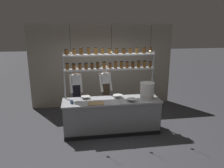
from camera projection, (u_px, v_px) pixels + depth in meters
name	position (u px, v px, depth m)	size (l,w,h in m)	color
ground_plane	(112.00, 131.00, 6.11)	(40.00, 40.00, 0.00)	#3D3D42
back_wall	(102.00, 66.00, 7.78)	(5.03, 0.12, 2.91)	#9E9384
prep_counter	(112.00, 116.00, 5.99)	(2.63, 0.76, 0.92)	gray
spice_shelf_unit	(110.00, 63.00, 5.93)	(2.51, 0.28, 2.31)	#ADAFB5
chef_left	(76.00, 91.00, 6.43)	(0.39, 0.32, 1.72)	black
chef_center	(105.00, 89.00, 6.54)	(0.41, 0.34, 1.73)	black
container_stack	(147.00, 91.00, 5.93)	(0.39, 0.39, 0.45)	white
cutting_board	(96.00, 103.00, 5.58)	(0.40, 0.26, 0.02)	#A88456
prep_bowl_near_left	(132.00, 100.00, 5.75)	(0.26, 0.26, 0.07)	silver
prep_bowl_center_front	(118.00, 96.00, 6.05)	(0.27, 0.27, 0.08)	white
prep_bowl_center_back	(86.00, 97.00, 5.98)	(0.25, 0.25, 0.07)	silver
serving_cup_front	(72.00, 102.00, 5.59)	(0.08, 0.08, 0.09)	#334C70
pendant_light_row	(112.00, 51.00, 5.52)	(2.11, 0.07, 0.70)	black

